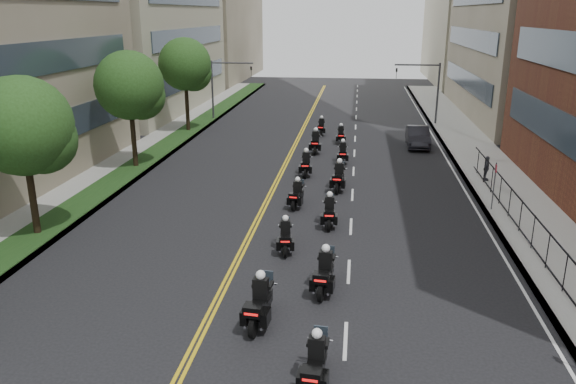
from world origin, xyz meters
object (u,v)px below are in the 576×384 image
Objects in this scene: motorcycle_5 at (329,213)px; motorcycle_8 at (306,165)px; motorcycle_4 at (285,237)px; motorcycle_10 at (315,143)px; motorcycle_6 at (297,195)px; motorcycle_11 at (341,135)px; pedestrian_c at (486,168)px; motorcycle_9 at (343,153)px; motorcycle_12 at (321,127)px; motorcycle_1 at (316,365)px; motorcycle_3 at (325,273)px; motorcycle_7 at (339,178)px; parked_sedan at (418,137)px; motorcycle_2 at (260,304)px.

motorcycle_8 is at bearing 100.54° from motorcycle_5.
motorcycle_10 reaches higher than motorcycle_4.
motorcycle_6 is 0.93× the size of motorcycle_8.
motorcycle_11 is 13.36m from pedestrian_c.
motorcycle_12 is at bearing 101.28° from motorcycle_9.
motorcycle_1 is 1.07× the size of motorcycle_12.
motorcycle_4 is 18.05m from motorcycle_10.
motorcycle_3 is at bearing -92.16° from motorcycle_11.
motorcycle_11 is (-0.30, 12.38, -0.11)m from motorcycle_7.
motorcycle_1 is at bearing -92.08° from motorcycle_11.
motorcycle_5 is (-0.29, 12.37, -0.01)m from motorcycle_1.
motorcycle_3 is 1.13× the size of motorcycle_4.
motorcycle_11 is 3.45m from motorcycle_12.
motorcycle_5 is 0.50× the size of parked_sedan.
motorcycle_8 is (-0.15, 18.03, -0.05)m from motorcycle_2.
motorcycle_9 is (-0.02, 24.51, -0.03)m from motorcycle_1.
motorcycle_9 is 1.04× the size of motorcycle_11.
motorcycle_1 is 1.56× the size of pedestrian_c.
motorcycle_12 reaches higher than motorcycle_11.
pedestrian_c reaches higher than motorcycle_6.
motorcycle_12 is (0.01, 6.41, -0.10)m from motorcycle_10.
parked_sedan is at bearing 69.34° from motorcycle_7.
motorcycle_11 reaches higher than parked_sedan.
motorcycle_12 is at bearing 96.89° from motorcycle_6.
motorcycle_3 is at bearing 95.82° from motorcycle_1.
motorcycle_2 is at bearing -96.33° from motorcycle_11.
motorcycle_12 reaches higher than parked_sedan.
motorcycle_6 reaches higher than motorcycle_12.
motorcycle_7 reaches higher than motorcycle_6.
motorcycle_6 is 12.40m from pedestrian_c.
motorcycle_5 is 8.91m from motorcycle_8.
motorcycle_3 is 9.56m from motorcycle_6.
motorcycle_6 reaches higher than parked_sedan.
motorcycle_12 is 16.74m from pedestrian_c.
motorcycle_2 is at bearing -102.93° from motorcycle_5.
motorcycle_3 is 1.65× the size of pedestrian_c.
motorcycle_10 is (-0.02, 24.12, -0.00)m from motorcycle_2.
motorcycle_5 is at bearing 97.50° from motorcycle_3.
motorcycle_6 is at bearing 102.96° from motorcycle_1.
motorcycle_10 reaches higher than motorcycle_8.
motorcycle_7 is (0.24, 5.82, 0.07)m from motorcycle_5.
motorcycle_1 is 33.62m from motorcycle_12.
motorcycle_3 is at bearing 57.70° from motorcycle_2.
motorcycle_3 is 1.14× the size of motorcycle_11.
motorcycle_3 is 1.07× the size of motorcycle_5.
motorcycle_8 reaches higher than motorcycle_6.
motorcycle_9 reaches higher than motorcycle_11.
motorcycle_9 is (2.06, 21.48, -0.09)m from motorcycle_2.
motorcycle_6 is (-2.14, 14.94, -0.04)m from motorcycle_1.
motorcycle_10 is (-2.10, 27.15, 0.06)m from motorcycle_1.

